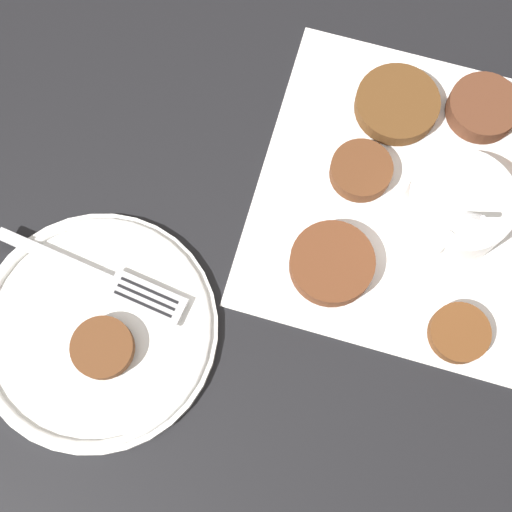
% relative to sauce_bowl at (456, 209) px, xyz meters
% --- Properties ---
extents(ground_plane, '(4.00, 4.00, 0.00)m').
position_rel_sauce_bowl_xyz_m(ground_plane, '(-0.01, -0.05, -0.03)').
color(ground_plane, black).
extents(napkin, '(0.37, 0.35, 0.00)m').
position_rel_sauce_bowl_xyz_m(napkin, '(-0.00, -0.05, -0.03)').
color(napkin, white).
rests_on(napkin, ground_plane).
extents(sauce_bowl, '(0.11, 0.10, 0.10)m').
position_rel_sauce_bowl_xyz_m(sauce_bowl, '(0.00, 0.00, 0.00)').
color(sauce_bowl, white).
rests_on(sauce_bowl, napkin).
extents(fritter_1, '(0.08, 0.08, 0.02)m').
position_rel_sauce_bowl_xyz_m(fritter_1, '(0.10, -0.08, -0.01)').
color(fritter_1, brown).
rests_on(fritter_1, napkin).
extents(fritter_2, '(0.09, 0.09, 0.02)m').
position_rel_sauce_bowl_xyz_m(fritter_2, '(-0.08, -0.10, -0.01)').
color(fritter_2, brown).
rests_on(fritter_2, napkin).
extents(fritter_3, '(0.07, 0.07, 0.02)m').
position_rel_sauce_bowl_xyz_m(fritter_3, '(-0.12, -0.02, -0.01)').
color(fritter_3, '#58301E').
rests_on(fritter_3, napkin).
extents(fritter_4, '(0.06, 0.06, 0.02)m').
position_rel_sauce_bowl_xyz_m(fritter_4, '(0.00, -0.10, -0.01)').
color(fritter_4, brown).
rests_on(fritter_4, napkin).
extents(fritter_5, '(0.06, 0.06, 0.01)m').
position_rel_sauce_bowl_xyz_m(fritter_5, '(0.11, 0.05, -0.02)').
color(fritter_5, brown).
rests_on(fritter_5, napkin).
extents(serving_plate, '(0.23, 0.23, 0.02)m').
position_rel_sauce_bowl_xyz_m(serving_plate, '(0.26, -0.25, -0.02)').
color(serving_plate, white).
rests_on(serving_plate, ground_plane).
extents(fritter_on_plate, '(0.06, 0.06, 0.01)m').
position_rel_sauce_bowl_xyz_m(fritter_on_plate, '(0.27, -0.23, -0.00)').
color(fritter_on_plate, brown).
rests_on(fritter_on_plate, serving_plate).
extents(fork, '(0.03, 0.20, 0.00)m').
position_rel_sauce_bowl_xyz_m(fork, '(0.22, -0.26, -0.01)').
color(fork, silver).
rests_on(fork, serving_plate).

